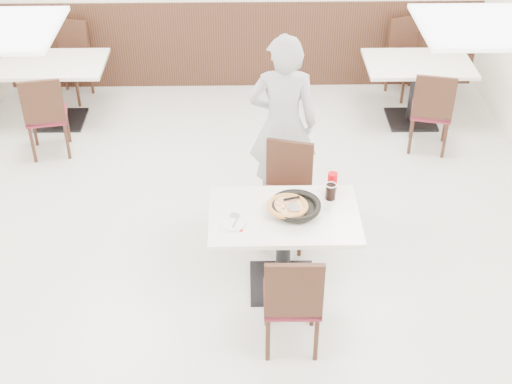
{
  "coord_description": "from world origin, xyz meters",
  "views": [
    {
      "loc": [
        0.02,
        -4.88,
        4.14
      ],
      "look_at": [
        0.11,
        -0.3,
        0.94
      ],
      "focal_mm": 50.0,
      "sensor_mm": 36.0,
      "label": 1
    }
  ],
  "objects_px": {
    "red_cup": "(332,182)",
    "cola_glass": "(331,192)",
    "bg_table_left": "(57,93)",
    "bg_table_right": "(415,92)",
    "chair_near": "(292,297)",
    "bg_chair_left_near": "(46,114)",
    "side_plate": "(233,224)",
    "bg_chair_right_near": "(431,109)",
    "bg_chair_left_far": "(68,63)",
    "pizza": "(288,208)",
    "pizza_pan": "(295,208)",
    "diner_person": "(283,125)",
    "chair_far": "(285,198)",
    "main_table": "(283,250)",
    "bg_chair_right_far": "(410,59)"
  },
  "relations": [
    {
      "from": "bg_chair_left_far",
      "to": "side_plate",
      "type": "bearing_deg",
      "value": 136.37
    },
    {
      "from": "pizza",
      "to": "cola_glass",
      "type": "xyz_separation_m",
      "value": [
        0.36,
        0.21,
        0.0
      ]
    },
    {
      "from": "pizza",
      "to": "diner_person",
      "type": "distance_m",
      "value": 1.2
    },
    {
      "from": "pizza_pan",
      "to": "bg_chair_right_far",
      "type": "distance_m",
      "value": 3.88
    },
    {
      "from": "pizza_pan",
      "to": "bg_chair_left_near",
      "type": "relative_size",
      "value": 0.38
    },
    {
      "from": "bg_chair_left_far",
      "to": "bg_chair_right_near",
      "type": "xyz_separation_m",
      "value": [
        4.16,
        -1.27,
        0.0
      ]
    },
    {
      "from": "bg_chair_left_near",
      "to": "bg_table_right",
      "type": "bearing_deg",
      "value": -2.19
    },
    {
      "from": "bg_chair_left_near",
      "to": "bg_chair_right_far",
      "type": "relative_size",
      "value": 1.0
    },
    {
      "from": "bg_chair_left_far",
      "to": "bg_table_right",
      "type": "relative_size",
      "value": 0.79
    },
    {
      "from": "chair_far",
      "to": "side_plate",
      "type": "bearing_deg",
      "value": 73.71
    },
    {
      "from": "diner_person",
      "to": "bg_chair_right_near",
      "type": "relative_size",
      "value": 1.87
    },
    {
      "from": "bg_chair_left_far",
      "to": "chair_far",
      "type": "bearing_deg",
      "value": 147.75
    },
    {
      "from": "pizza_pan",
      "to": "bg_chair_left_near",
      "type": "xyz_separation_m",
      "value": [
        -2.51,
        2.19,
        -0.32
      ]
    },
    {
      "from": "diner_person",
      "to": "bg_chair_right_near",
      "type": "distance_m",
      "value": 2.0
    },
    {
      "from": "chair_near",
      "to": "bg_table_right",
      "type": "bearing_deg",
      "value": 65.76
    },
    {
      "from": "pizza_pan",
      "to": "bg_chair_left_far",
      "type": "xyz_separation_m",
      "value": [
        -2.54,
        3.48,
        -0.32
      ]
    },
    {
      "from": "pizza_pan",
      "to": "bg_table_right",
      "type": "xyz_separation_m",
      "value": [
        1.58,
        2.81,
        -0.42
      ]
    },
    {
      "from": "bg_chair_left_near",
      "to": "diner_person",
      "type": "bearing_deg",
      "value": -33.18
    },
    {
      "from": "bg_chair_left_near",
      "to": "bg_chair_right_far",
      "type": "distance_m",
      "value": 4.35
    },
    {
      "from": "pizza",
      "to": "bg_table_right",
      "type": "distance_m",
      "value": 3.3
    },
    {
      "from": "side_plate",
      "to": "bg_chair_left_near",
      "type": "bearing_deg",
      "value": 130.71
    },
    {
      "from": "cola_glass",
      "to": "bg_chair_right_far",
      "type": "distance_m",
      "value": 3.59
    },
    {
      "from": "pizza_pan",
      "to": "side_plate",
      "type": "bearing_deg",
      "value": -162.45
    },
    {
      "from": "chair_near",
      "to": "bg_chair_left_near",
      "type": "bearing_deg",
      "value": 131.34
    },
    {
      "from": "red_cup",
      "to": "cola_glass",
      "type": "bearing_deg",
      "value": -101.98
    },
    {
      "from": "bg_table_right",
      "to": "bg_chair_right_far",
      "type": "height_order",
      "value": "bg_chair_right_far"
    },
    {
      "from": "chair_near",
      "to": "pizza",
      "type": "distance_m",
      "value": 0.74
    },
    {
      "from": "bg_table_left",
      "to": "bg_table_right",
      "type": "xyz_separation_m",
      "value": [
        4.14,
        -0.06,
        0.0
      ]
    },
    {
      "from": "pizza_pan",
      "to": "pizza",
      "type": "relative_size",
      "value": 1.21
    },
    {
      "from": "red_cup",
      "to": "bg_chair_left_far",
      "type": "height_order",
      "value": "bg_chair_left_far"
    },
    {
      "from": "chair_far",
      "to": "bg_chair_left_near",
      "type": "xyz_separation_m",
      "value": [
        -2.47,
        1.61,
        0.0
      ]
    },
    {
      "from": "main_table",
      "to": "chair_near",
      "type": "distance_m",
      "value": 0.67
    },
    {
      "from": "pizza",
      "to": "red_cup",
      "type": "xyz_separation_m",
      "value": [
        0.39,
        0.34,
        0.02
      ]
    },
    {
      "from": "bg_chair_right_far",
      "to": "main_table",
      "type": "bearing_deg",
      "value": 40.52
    },
    {
      "from": "chair_far",
      "to": "bg_chair_right_far",
      "type": "xyz_separation_m",
      "value": [
        1.69,
        2.91,
        0.0
      ]
    },
    {
      "from": "red_cup",
      "to": "bg_chair_right_near",
      "type": "xyz_separation_m",
      "value": [
        1.3,
        1.89,
        -0.35
      ]
    },
    {
      "from": "pizza_pan",
      "to": "bg_chair_right_near",
      "type": "xyz_separation_m",
      "value": [
        1.62,
        2.21,
        -0.32
      ]
    },
    {
      "from": "pizza_pan",
      "to": "side_plate",
      "type": "xyz_separation_m",
      "value": [
        -0.49,
        -0.16,
        -0.03
      ]
    },
    {
      "from": "main_table",
      "to": "bg_chair_right_near",
      "type": "distance_m",
      "value": 2.81
    },
    {
      "from": "main_table",
      "to": "side_plate",
      "type": "distance_m",
      "value": 0.58
    },
    {
      "from": "chair_near",
      "to": "side_plate",
      "type": "bearing_deg",
      "value": 130.48
    },
    {
      "from": "chair_near",
      "to": "bg_chair_right_near",
      "type": "relative_size",
      "value": 1.0
    },
    {
      "from": "bg_table_left",
      "to": "bg_chair_right_near",
      "type": "xyz_separation_m",
      "value": [
        4.19,
        -0.67,
        0.1
      ]
    },
    {
      "from": "diner_person",
      "to": "bg_chair_left_far",
      "type": "height_order",
      "value": "diner_person"
    },
    {
      "from": "pizza_pan",
      "to": "bg_chair_left_near",
      "type": "height_order",
      "value": "bg_chair_left_near"
    },
    {
      "from": "bg_chair_left_near",
      "to": "bg_chair_right_near",
      "type": "xyz_separation_m",
      "value": [
        4.14,
        0.02,
        0.0
      ]
    },
    {
      "from": "pizza_pan",
      "to": "pizza",
      "type": "distance_m",
      "value": 0.07
    },
    {
      "from": "cola_glass",
      "to": "bg_chair_left_far",
      "type": "xyz_separation_m",
      "value": [
        -2.84,
        3.29,
        -0.34
      ]
    },
    {
      "from": "main_table",
      "to": "cola_glass",
      "type": "relative_size",
      "value": 9.23
    },
    {
      "from": "diner_person",
      "to": "bg_chair_left_far",
      "type": "xyz_separation_m",
      "value": [
        -2.49,
        2.3,
        -0.41
      ]
    }
  ]
}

